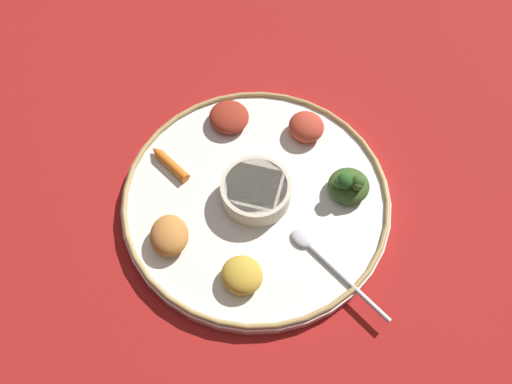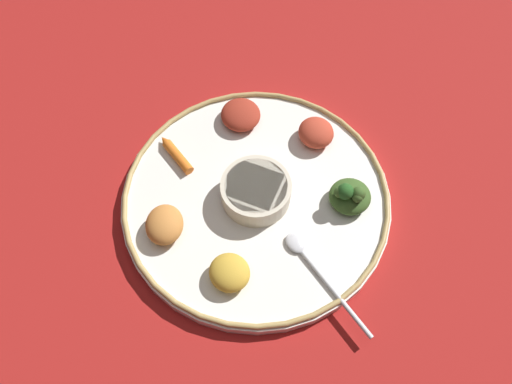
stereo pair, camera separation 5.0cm
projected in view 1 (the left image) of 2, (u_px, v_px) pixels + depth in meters
The scene contains 11 objects.
ground_plane at pixel (256, 202), 0.80m from camera, with size 2.40×2.40×0.00m, color maroon.
platter at pixel (256, 200), 0.79m from camera, with size 0.41×0.41×0.02m, color white.
platter_rim at pixel (256, 196), 0.78m from camera, with size 0.41×0.41×0.01m, color tan.
center_bowl at pixel (256, 190), 0.77m from camera, with size 0.11×0.11×0.04m.
spoon at pixel (324, 260), 0.73m from camera, with size 0.05×0.18×0.01m.
greens_pile at pixel (349, 185), 0.77m from camera, with size 0.09×0.09×0.05m.
carrot_near_spoon at pixel (170, 163), 0.81m from camera, with size 0.03×0.08×0.02m.
mound_lentil_yellow at pixel (242, 275), 0.71m from camera, with size 0.06×0.06×0.03m, color gold.
mound_berbere_red at pixel (306, 127), 0.83m from camera, with size 0.06×0.06×0.03m, color #B73D28.
mound_beet at pixel (229, 117), 0.84m from camera, with size 0.06×0.07×0.03m, color maroon.
mound_squash at pixel (169, 235), 0.73m from camera, with size 0.06×0.05×0.03m, color #C67A38.
Camera 1 is at (0.30, 0.23, 0.71)m, focal length 36.10 mm.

